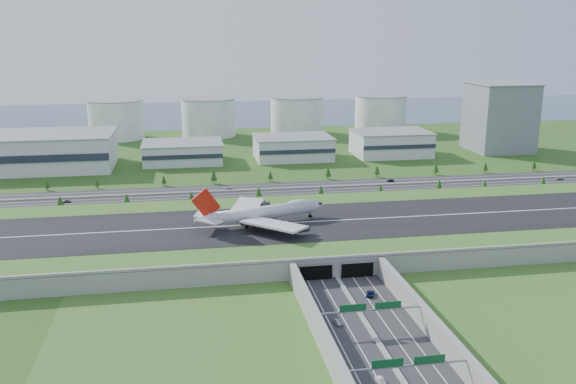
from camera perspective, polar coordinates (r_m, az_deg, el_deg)
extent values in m
plane|color=#244D18|center=(293.77, 2.18, -4.33)|extent=(1200.00, 1200.00, 0.00)
cube|color=gray|center=(292.49, 2.18, -3.58)|extent=(520.00, 100.00, 8.00)
cube|color=#435E20|center=(291.24, 2.19, -2.82)|extent=(520.00, 100.00, 0.16)
cube|color=black|center=(291.20, 2.19, -2.80)|extent=(520.00, 58.00, 0.12)
cube|color=silver|center=(291.17, 2.19, -2.78)|extent=(520.00, 0.90, 0.02)
cube|color=gray|center=(245.62, 4.57, -6.12)|extent=(520.00, 1.20, 1.20)
cube|color=#28282B|center=(196.52, 8.97, -14.62)|extent=(34.00, 120.00, 0.12)
cube|color=gray|center=(196.33, 8.97, -14.52)|extent=(1.60, 120.00, 0.90)
cube|color=gray|center=(198.61, 2.97, -12.82)|extent=(2.40, 100.00, 8.00)
cube|color=gray|center=(208.92, 12.97, -11.74)|extent=(2.40, 100.00, 8.00)
cube|color=black|center=(245.02, 2.64, -7.50)|extent=(13.00, 1.20, 6.00)
cube|color=black|center=(248.99, 6.50, -7.21)|extent=(13.00, 1.20, 6.00)
cylinder|color=gray|center=(203.02, 2.43, -12.33)|extent=(0.70, 0.70, 7.00)
cylinder|color=gray|center=(213.55, 12.65, -11.27)|extent=(0.70, 0.70, 7.00)
cube|color=gray|center=(205.86, 7.71, -10.91)|extent=(38.00, 0.50, 0.50)
cube|color=#0C4C23|center=(203.57, 6.09, -10.72)|extent=(9.00, 0.30, 2.40)
cube|color=#0C4C23|center=(206.95, 9.35, -10.40)|extent=(9.00, 0.30, 2.40)
cylinder|color=gray|center=(173.42, 4.96, -17.48)|extent=(0.70, 0.70, 7.00)
cylinder|color=gray|center=(185.63, 16.84, -15.78)|extent=(0.70, 0.70, 7.00)
cube|color=gray|center=(176.74, 11.19, -15.66)|extent=(38.00, 0.50, 0.50)
cube|color=#0C4C23|center=(174.09, 9.30, -15.54)|extent=(9.00, 0.30, 2.40)
cube|color=#0C4C23|center=(178.02, 13.09, -15.01)|extent=(9.00, 0.30, 2.40)
cube|color=#28282B|center=(383.32, -0.73, 0.25)|extent=(560.00, 36.00, 0.12)
cylinder|color=#3D2819|center=(364.29, -20.51, -1.29)|extent=(0.50, 0.50, 2.49)
cone|color=#163B10|center=(363.48, -20.55, -0.80)|extent=(3.87, 3.87, 4.98)
cylinder|color=#3D2819|center=(359.05, -14.83, -1.07)|extent=(0.50, 0.50, 2.40)
cone|color=#163B10|center=(358.26, -14.86, -0.59)|extent=(3.73, 3.73, 4.79)
cylinder|color=#3D2819|center=(357.42, -9.02, -0.83)|extent=(0.50, 0.50, 2.30)
cone|color=#163B10|center=(356.66, -9.04, -0.37)|extent=(3.57, 3.57, 4.59)
cylinder|color=#3D2819|center=(359.76, -2.77, -0.53)|extent=(0.50, 0.50, 2.60)
cone|color=#163B10|center=(358.90, -2.77, -0.02)|extent=(4.04, 4.04, 5.19)
cylinder|color=#3D2819|center=(366.00, 3.08, -0.28)|extent=(0.50, 0.50, 2.46)
cone|color=#163B10|center=(365.20, 3.09, 0.19)|extent=(3.82, 3.82, 4.92)
cylinder|color=#3D2819|center=(375.86, 8.64, -0.06)|extent=(0.50, 0.50, 2.12)
cone|color=#163B10|center=(375.19, 8.66, 0.34)|extent=(3.30, 3.30, 4.25)
cylinder|color=#3D2819|center=(389.11, 13.93, 0.22)|extent=(0.50, 0.50, 2.63)
cone|color=#163B10|center=(388.31, 13.96, 0.70)|extent=(4.10, 4.10, 5.27)
cylinder|color=#3D2819|center=(402.16, 17.90, 0.36)|extent=(0.50, 0.50, 2.07)
cone|color=#163B10|center=(401.55, 17.93, 0.72)|extent=(3.22, 3.22, 4.14)
cylinder|color=#3D2819|center=(421.96, 22.73, 0.59)|extent=(0.50, 0.50, 2.32)
cone|color=#163B10|center=(421.31, 22.77, 0.98)|extent=(3.61, 3.61, 4.64)
cylinder|color=#3D2819|center=(409.27, -21.60, 0.28)|extent=(0.50, 0.50, 2.17)
cone|color=#163B10|center=(408.64, -21.64, 0.65)|extent=(3.37, 3.37, 4.34)
cylinder|color=#3D2819|center=(404.00, -17.43, 0.45)|extent=(0.50, 0.50, 1.99)
cone|color=#163B10|center=(403.41, -17.46, 0.80)|extent=(3.10, 3.10, 3.98)
cylinder|color=#3D2819|center=(400.29, -11.54, 0.73)|extent=(0.50, 0.50, 2.29)
cone|color=#163B10|center=(399.61, -11.56, 1.14)|extent=(3.57, 3.57, 4.59)
cylinder|color=#3D2819|center=(400.30, -6.97, 0.98)|extent=(0.50, 0.50, 3.03)
cone|color=#163B10|center=(399.41, -6.98, 1.52)|extent=(4.71, 4.71, 6.06)
cylinder|color=#3D2819|center=(403.70, -1.67, 1.16)|extent=(0.50, 0.50, 2.44)
cone|color=#163B10|center=(402.98, -1.67, 1.59)|extent=(3.80, 3.80, 4.89)
cylinder|color=#3D2819|center=(410.81, 3.76, 1.39)|extent=(0.50, 0.50, 2.76)
cone|color=#163B10|center=(410.01, 3.77, 1.87)|extent=(4.29, 4.29, 5.51)
cylinder|color=#3D2819|center=(419.91, 8.30, 1.56)|extent=(0.50, 0.50, 2.77)
cone|color=#163B10|center=(419.13, 8.32, 2.03)|extent=(4.31, 4.31, 5.54)
cylinder|color=#3D2819|center=(434.74, 13.64, 1.74)|extent=(0.50, 0.50, 2.71)
cone|color=#163B10|center=(434.00, 13.66, 2.19)|extent=(4.22, 4.22, 5.42)
cylinder|color=#3D2819|center=(450.46, 17.95, 1.88)|extent=(0.50, 0.50, 2.60)
cone|color=#163B10|center=(449.77, 17.98, 2.29)|extent=(4.05, 4.05, 5.21)
cylinder|color=#3D2819|center=(468.69, 21.98, 2.00)|extent=(0.50, 0.50, 2.63)
cone|color=#163B10|center=(468.02, 22.02, 2.40)|extent=(4.09, 4.09, 5.26)
cube|color=silver|center=(477.59, -23.18, 3.47)|extent=(120.00, 60.00, 25.00)
cube|color=silver|center=(470.04, -9.82, 3.67)|extent=(58.00, 42.00, 15.00)
cube|color=silver|center=(477.07, 0.45, 4.16)|extent=(58.00, 42.00, 17.00)
cube|color=silver|center=(497.05, 9.60, 4.50)|extent=(58.00, 42.00, 19.00)
cube|color=slate|center=(537.46, 19.18, 6.60)|extent=(46.00, 46.00, 55.00)
cylinder|color=silver|center=(590.22, -15.77, 6.53)|extent=(50.00, 50.00, 35.00)
cylinder|color=silver|center=(587.36, -7.45, 6.92)|extent=(50.00, 50.00, 35.00)
cylinder|color=silver|center=(596.72, 0.79, 7.17)|extent=(50.00, 50.00, 35.00)
cylinder|color=silver|center=(617.75, 8.63, 7.26)|extent=(50.00, 50.00, 35.00)
cube|color=#324860|center=(759.94, -5.31, 7.40)|extent=(1200.00, 260.00, 0.06)
cylinder|color=silver|center=(286.42, -2.33, -1.92)|extent=(53.40, 20.37, 6.14)
cone|color=silver|center=(298.34, 2.76, -1.24)|extent=(9.04, 7.98, 6.14)
cone|color=silver|center=(276.87, -7.83, -2.56)|extent=(10.89, 8.50, 6.14)
ellipsoid|color=silver|center=(293.10, 0.95, -1.07)|extent=(13.90, 8.13, 3.78)
cube|color=silver|center=(271.67, -1.35, -3.06)|extent=(29.69, 28.64, 1.52)
cube|color=silver|center=(300.50, -3.88, -1.33)|extent=(20.12, 31.14, 1.52)
cylinder|color=#38383D|center=(279.02, -0.53, -3.02)|extent=(5.58, 4.11, 2.88)
cylinder|color=#38383D|center=(272.29, 1.47, -3.48)|extent=(5.58, 4.11, 2.88)
cylinder|color=#38383D|center=(299.17, -2.38, -1.81)|extent=(5.58, 4.11, 2.88)
cylinder|color=#38383D|center=(310.59, -2.19, -1.18)|extent=(5.58, 4.11, 2.88)
cube|color=silver|center=(271.24, -7.24, -2.73)|extent=(11.57, 11.50, 0.58)
cube|color=silver|center=(282.63, -8.03, -2.04)|extent=(8.20, 11.65, 0.58)
cube|color=#B9180C|center=(275.09, -7.69, -1.08)|extent=(13.41, 4.51, 14.38)
cylinder|color=black|center=(297.97, 2.07, -2.27)|extent=(1.82, 0.67, 1.82)
cylinder|color=black|center=(283.79, -2.79, -3.15)|extent=(1.82, 0.67, 1.82)
cylinder|color=black|center=(289.21, -3.26, -2.81)|extent=(1.82, 0.67, 1.82)
cylinder|color=black|center=(281.76, -3.87, -3.30)|extent=(1.82, 0.67, 1.82)
cylinder|color=black|center=(287.21, -4.33, -2.96)|extent=(1.82, 0.67, 1.82)
imported|color=silver|center=(211.25, 4.65, -12.01)|extent=(2.88, 5.02, 1.61)
imported|color=silver|center=(180.80, 8.71, -17.11)|extent=(2.35, 5.06, 1.60)
imported|color=#0D1B45|center=(233.54, 7.70, -9.38)|extent=(4.81, 6.48, 1.64)
imported|color=#5B5A5F|center=(376.05, -19.99, -0.80)|extent=(5.18, 2.64, 1.69)
imported|color=black|center=(408.35, 9.56, 1.06)|extent=(4.77, 2.40, 1.50)
imported|color=#A7A6AB|center=(446.84, 24.05, 1.15)|extent=(5.96, 3.48, 1.56)
imported|color=silver|center=(385.54, -5.68, 0.39)|extent=(5.58, 3.07, 1.53)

